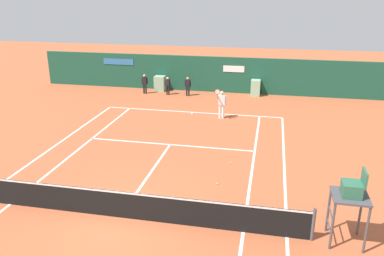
% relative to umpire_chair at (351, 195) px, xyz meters
% --- Properties ---
extents(ground_plane, '(80.00, 80.00, 0.01)m').
position_rel_umpire_chair_xyz_m(ground_plane, '(-6.93, 0.44, -1.54)').
color(ground_plane, '#B25633').
extents(tennis_net, '(12.10, 0.10, 1.07)m').
position_rel_umpire_chair_xyz_m(tennis_net, '(-6.93, -0.14, -1.04)').
color(tennis_net, '#4C4C51').
rests_on(tennis_net, ground_plane).
extents(sponsor_back_wall, '(25.00, 1.02, 2.52)m').
position_rel_umpire_chair_xyz_m(sponsor_back_wall, '(-6.95, 16.83, -0.33)').
color(sponsor_back_wall, '#194C38').
rests_on(sponsor_back_wall, ground_plane).
extents(umpire_chair, '(1.00, 1.00, 2.32)m').
position_rel_umpire_chair_xyz_m(umpire_chair, '(0.00, 0.00, 0.00)').
color(umpire_chair, '#47474C').
rests_on(umpire_chair, ground_plane).
extents(player_on_baseline, '(0.60, 0.71, 1.84)m').
position_rel_umpire_chair_xyz_m(player_on_baseline, '(-5.09, 10.75, -0.59)').
color(player_on_baseline, white).
rests_on(player_on_baseline, ground_plane).
extents(ball_kid_centre_post, '(0.42, 0.21, 1.26)m').
position_rel_umpire_chair_xyz_m(ball_kid_centre_post, '(-9.47, 15.28, -0.82)').
color(ball_kid_centre_post, black).
rests_on(ball_kid_centre_post, ground_plane).
extents(ball_kid_left_post, '(0.44, 0.18, 1.32)m').
position_rel_umpire_chair_xyz_m(ball_kid_left_post, '(-8.04, 15.28, -0.79)').
color(ball_kid_left_post, black).
rests_on(ball_kid_left_post, ground_plane).
extents(ball_kid_right_post, '(0.46, 0.19, 1.38)m').
position_rel_umpire_chair_xyz_m(ball_kid_right_post, '(-11.15, 15.28, -0.75)').
color(ball_kid_right_post, black).
rests_on(ball_kid_right_post, ground_plane).
extents(tennis_ball_by_sideline, '(0.07, 0.07, 0.07)m').
position_rel_umpire_chair_xyz_m(tennis_ball_by_sideline, '(-4.14, 2.75, -1.51)').
color(tennis_ball_by_sideline, '#CCE033').
rests_on(tennis_ball_by_sideline, ground_plane).
extents(tennis_ball_mid_court, '(0.07, 0.07, 0.07)m').
position_rel_umpire_chair_xyz_m(tennis_ball_mid_court, '(-3.85, 4.76, -1.51)').
color(tennis_ball_mid_court, '#CCE033').
rests_on(tennis_ball_mid_court, ground_plane).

